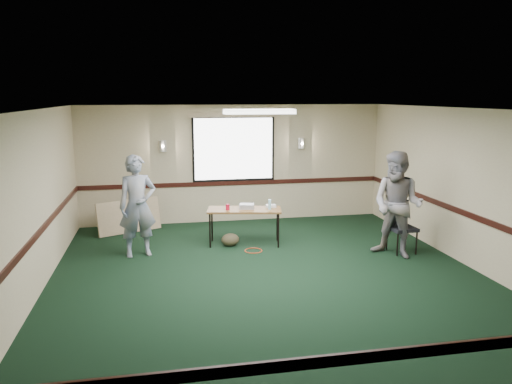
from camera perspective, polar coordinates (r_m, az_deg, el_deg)
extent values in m
plane|color=black|center=(8.07, 1.80, -10.15)|extent=(8.00, 8.00, 0.00)
plane|color=tan|center=(11.57, -2.57, 3.24)|extent=(7.00, 0.00, 7.00)
plane|color=tan|center=(4.05, 14.87, -12.08)|extent=(7.00, 0.00, 7.00)
plane|color=tan|center=(7.72, -24.40, -1.67)|extent=(0.00, 8.00, 8.00)
plane|color=tan|center=(9.12, 23.83, 0.20)|extent=(0.00, 8.00, 8.00)
plane|color=silver|center=(7.53, 1.92, 9.39)|extent=(8.00, 8.00, 0.00)
cube|color=black|center=(11.62, -2.54, 1.03)|extent=(7.00, 0.03, 0.10)
cube|color=black|center=(4.26, 14.46, -17.59)|extent=(7.00, 0.03, 0.10)
cube|color=black|center=(7.82, -24.03, -4.89)|extent=(0.03, 8.00, 0.10)
cube|color=black|center=(9.20, 23.54, -2.56)|extent=(0.03, 8.00, 0.10)
cube|color=black|center=(11.50, -2.57, 4.95)|extent=(1.90, 0.01, 1.50)
cube|color=white|center=(11.49, -2.56, 4.95)|extent=(1.80, 0.02, 1.40)
cube|color=#CAAE8E|center=(11.44, -2.60, 8.79)|extent=(2.05, 0.08, 0.10)
cylinder|color=silver|center=(11.33, -10.61, 5.20)|extent=(0.16, 0.16, 0.25)
cylinder|color=silver|center=(11.80, 5.20, 5.56)|extent=(0.16, 0.16, 0.25)
cube|color=white|center=(8.51, 0.39, 9.18)|extent=(1.20, 0.32, 0.08)
cube|color=brown|center=(9.79, -1.34, -2.06)|extent=(1.52, 0.84, 0.04)
cylinder|color=black|center=(9.69, -5.28, -4.42)|extent=(0.03, 0.03, 0.68)
cylinder|color=black|center=(9.66, 2.57, -4.44)|extent=(0.03, 0.03, 0.68)
cylinder|color=black|center=(10.14, -5.05, -3.73)|extent=(0.03, 0.03, 0.68)
cylinder|color=black|center=(10.11, 2.45, -3.74)|extent=(0.03, 0.03, 0.68)
cube|color=#9999A1|center=(9.80, -1.06, -1.65)|extent=(0.32, 0.29, 0.09)
cube|color=silver|center=(9.94, 1.71, -1.60)|extent=(0.21, 0.17, 0.05)
cylinder|color=#B50C25|center=(9.71, -3.26, -1.73)|extent=(0.08, 0.08, 0.11)
cylinder|color=#86C3DC|center=(9.72, 1.58, -1.45)|extent=(0.06, 0.06, 0.20)
ellipsoid|color=#3F3924|center=(9.83, -2.96, -5.47)|extent=(0.43, 0.39, 0.25)
torus|color=#B53916|center=(9.54, -0.30, -6.71)|extent=(0.40, 0.40, 0.02)
cube|color=#A08662|center=(11.07, -14.30, -2.70)|extent=(1.34, 0.76, 0.71)
cube|color=black|center=(9.74, 16.36, -4.01)|extent=(0.49, 0.49, 0.06)
cube|color=black|center=(9.87, 15.78, -2.25)|extent=(0.46, 0.08, 0.46)
cylinder|color=black|center=(9.55, 15.87, -5.82)|extent=(0.03, 0.03, 0.43)
cylinder|color=black|center=(9.75, 17.86, -5.59)|extent=(0.03, 0.03, 0.43)
cylinder|color=black|center=(9.88, 14.73, -5.21)|extent=(0.03, 0.03, 0.43)
cylinder|color=black|center=(10.07, 16.68, -5.00)|extent=(0.03, 0.03, 0.43)
imported|color=#405A8D|center=(9.32, -13.39, -1.56)|extent=(0.76, 0.58, 1.86)
imported|color=#6A79A5|center=(9.36, 15.88, -1.42)|extent=(1.17, 1.19, 1.93)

